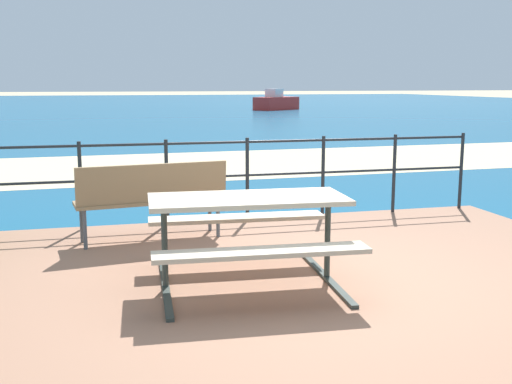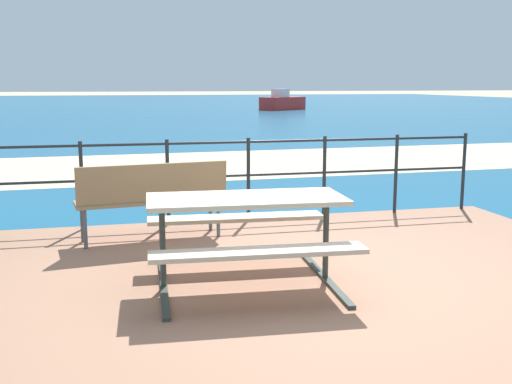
{
  "view_description": "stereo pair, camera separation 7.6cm",
  "coord_description": "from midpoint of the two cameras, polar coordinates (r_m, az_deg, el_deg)",
  "views": [
    {
      "loc": [
        -1.73,
        -4.78,
        1.74
      ],
      "look_at": [
        -0.17,
        1.37,
        0.61
      ],
      "focal_mm": 43.29,
      "sensor_mm": 36.0,
      "label": 1
    },
    {
      "loc": [
        -1.66,
        -4.8,
        1.74
      ],
      "look_at": [
        -0.17,
        1.37,
        0.61
      ],
      "focal_mm": 43.29,
      "sensor_mm": 36.0,
      "label": 2
    }
  ],
  "objects": [
    {
      "name": "sea_water",
      "position": [
        44.86,
        -11.47,
        7.66
      ],
      "size": [
        90.0,
        90.0,
        0.01
      ],
      "primitive_type": "cube",
      "color": "#145B84",
      "rests_on": "ground"
    },
    {
      "name": "beach_strip",
      "position": [
        13.2,
        -6.06,
        2.48
      ],
      "size": [
        54.14,
        6.75,
        0.01
      ],
      "primitive_type": "cube",
      "rotation": [
        0.0,
        0.0,
        0.04
      ],
      "color": "beige",
      "rests_on": "ground"
    },
    {
      "name": "park_bench",
      "position": [
        6.63,
        -9.26,
        -0.17
      ],
      "size": [
        1.62,
        0.61,
        0.85
      ],
      "rotation": [
        0.0,
        0.0,
        3.27
      ],
      "color": "#8C704C",
      "rests_on": "patio_paving"
    },
    {
      "name": "ground_plane",
      "position": [
        5.37,
        5.67,
        -8.84
      ],
      "size": [
        240.0,
        240.0,
        0.0
      ],
      "primitive_type": "plane",
      "color": "tan"
    },
    {
      "name": "railing_fence",
      "position": [
        7.54,
        -0.42,
        2.08
      ],
      "size": [
        5.94,
        0.04,
        1.02
      ],
      "color": "#1E2328",
      "rests_on": "patio_paving"
    },
    {
      "name": "patio_paving",
      "position": [
        5.36,
        5.68,
        -8.54
      ],
      "size": [
        6.4,
        5.2,
        0.06
      ],
      "primitive_type": "cube",
      "color": "#996B51",
      "rests_on": "ground"
    },
    {
      "name": "picnic_table",
      "position": [
        5.11,
        -0.5,
        -2.47
      ],
      "size": [
        1.7,
        1.55,
        0.75
      ],
      "rotation": [
        0.0,
        0.0,
        -0.06
      ],
      "color": "#BCAD93",
      "rests_on": "patio_paving"
    },
    {
      "name": "boat_near",
      "position": [
        40.35,
        2.62,
        8.27
      ],
      "size": [
        3.56,
        2.97,
        1.34
      ],
      "rotation": [
        0.0,
        0.0,
        0.62
      ],
      "color": "red",
      "rests_on": "sea_water"
    }
  ]
}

